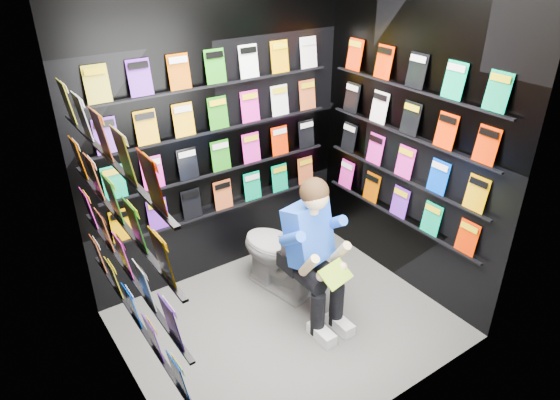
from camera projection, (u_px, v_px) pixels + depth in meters
floor at (287, 324)px, 3.99m from camera, size 2.40×2.40×0.00m
wall_back at (218, 134)px, 4.10m from camera, size 2.40×0.04×2.60m
wall_front at (397, 244)px, 2.65m from camera, size 2.40×0.04×2.60m
wall_left at (113, 230)px, 2.77m from camera, size 0.04×2.00×2.60m
wall_right at (410, 141)px, 3.98m from camera, size 0.04×2.00×2.60m
comics_back at (219, 135)px, 4.08m from camera, size 2.10×0.06×1.37m
comics_left at (118, 228)px, 2.79m from camera, size 0.06×1.70×1.37m
comics_right at (408, 141)px, 3.96m from camera, size 0.06×1.70×1.37m
toilet at (279, 252)px, 4.24m from camera, size 0.56×0.82×0.73m
longbox at (294, 264)px, 4.43m from camera, size 0.31×0.46×0.32m
longbox_lid at (294, 248)px, 4.35m from camera, size 0.33×0.49×0.03m
reader at (307, 234)px, 3.79m from camera, size 0.61×0.79×1.30m
held_comic at (336, 274)px, 3.61m from camera, size 0.28×0.19×0.11m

